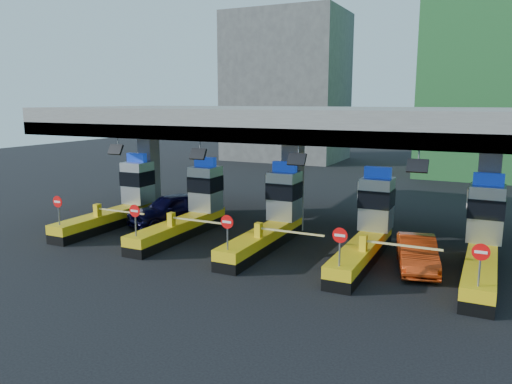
% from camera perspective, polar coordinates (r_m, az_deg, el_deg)
% --- Properties ---
extents(ground, '(120.00, 120.00, 0.00)m').
position_cam_1_polar(ground, '(26.11, 1.69, -6.03)').
color(ground, black).
rests_on(ground, ground).
extents(toll_canopy, '(28.00, 12.09, 7.00)m').
position_cam_1_polar(toll_canopy, '(27.71, 4.21, 7.79)').
color(toll_canopy, slate).
rests_on(toll_canopy, ground).
extents(toll_lane_far_left, '(4.43, 8.00, 4.16)m').
position_cam_1_polar(toll_lane_far_left, '(31.29, -15.04, -0.99)').
color(toll_lane_far_left, black).
rests_on(toll_lane_far_left, ground).
extents(toll_lane_left, '(4.43, 8.00, 4.16)m').
position_cam_1_polar(toll_lane_left, '(28.33, -7.34, -1.89)').
color(toll_lane_left, black).
rests_on(toll_lane_left, ground).
extents(toll_lane_center, '(4.43, 8.00, 4.16)m').
position_cam_1_polar(toll_lane_center, '(25.99, 1.96, -2.92)').
color(toll_lane_center, black).
rests_on(toll_lane_center, ground).
extents(toll_lane_right, '(4.43, 8.00, 4.16)m').
position_cam_1_polar(toll_lane_right, '(24.47, 12.76, -4.03)').
color(toll_lane_right, black).
rests_on(toll_lane_right, ground).
extents(toll_lane_far_right, '(4.43, 8.00, 4.16)m').
position_cam_1_polar(toll_lane_far_right, '(23.92, 24.54, -5.06)').
color(toll_lane_far_right, black).
rests_on(toll_lane_far_right, ground).
extents(bg_building_concrete, '(14.00, 10.00, 18.00)m').
position_cam_1_polar(bg_building_concrete, '(63.67, 3.50, 11.85)').
color(bg_building_concrete, '#4C4C49').
rests_on(bg_building_concrete, ground).
extents(van, '(4.08, 5.89, 1.86)m').
position_cam_1_polar(van, '(30.60, -9.66, -1.92)').
color(van, black).
rests_on(van, ground).
extents(red_car, '(2.54, 4.69, 1.47)m').
position_cam_1_polar(red_car, '(23.33, 17.93, -6.69)').
color(red_car, '#B2300D').
rests_on(red_car, ground).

